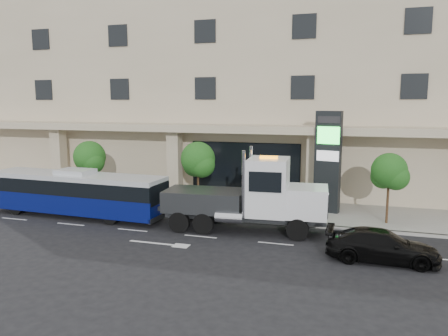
% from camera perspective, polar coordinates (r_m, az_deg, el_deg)
% --- Properties ---
extents(ground, '(120.00, 120.00, 0.00)m').
position_cam_1_polar(ground, '(24.65, -1.89, -7.93)').
color(ground, black).
rests_on(ground, ground).
extents(sidewalk, '(120.00, 6.00, 0.15)m').
position_cam_1_polar(sidewalk, '(29.24, 1.28, -5.13)').
color(sidewalk, gray).
rests_on(sidewalk, ground).
extents(curb, '(120.00, 0.30, 0.15)m').
position_cam_1_polar(curb, '(26.46, -0.48, -6.60)').
color(curb, gray).
rests_on(curb, ground).
extents(convention_center, '(60.00, 17.60, 20.00)m').
position_cam_1_polar(convention_center, '(38.66, 5.62, 12.95)').
color(convention_center, tan).
rests_on(convention_center, ground).
extents(tree_left, '(2.27, 2.20, 4.22)m').
position_cam_1_polar(tree_left, '(31.61, -17.11, 1.13)').
color(tree_left, '#422B19').
rests_on(tree_left, sidewalk).
extents(tree_mid, '(2.28, 2.20, 4.38)m').
position_cam_1_polar(tree_mid, '(27.93, -3.38, 0.86)').
color(tree_mid, '#422B19').
rests_on(tree_mid, sidewalk).
extents(tree_right, '(2.10, 2.00, 4.04)m').
position_cam_1_polar(tree_right, '(26.32, 20.82, -0.66)').
color(tree_right, '#422B19').
rests_on(tree_right, sidewalk).
extents(city_bus, '(11.66, 2.90, 2.93)m').
position_cam_1_polar(city_bus, '(28.51, -18.73, -3.03)').
color(city_bus, black).
rests_on(city_bus, ground).
extents(tow_truck, '(10.08, 3.05, 4.57)m').
position_cam_1_polar(tow_truck, '(23.78, 3.65, -3.88)').
color(tow_truck, '#2D3033').
rests_on(tow_truck, ground).
extents(black_sedan, '(4.89, 2.02, 1.41)m').
position_cam_1_polar(black_sedan, '(20.86, 19.93, -9.52)').
color(black_sedan, black).
rests_on(black_sedan, ground).
extents(signage_pylon, '(1.66, 0.92, 6.33)m').
position_cam_1_polar(signage_pylon, '(27.91, 13.40, 0.85)').
color(signage_pylon, black).
rests_on(signage_pylon, sidewalk).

